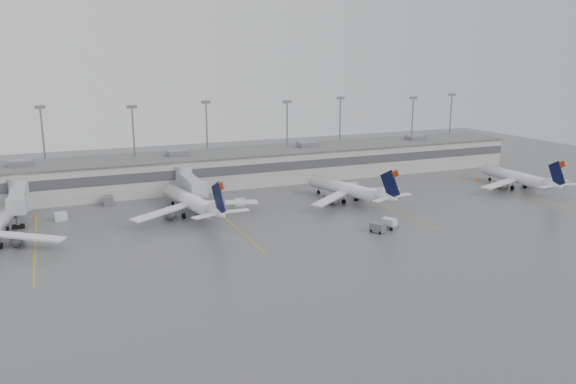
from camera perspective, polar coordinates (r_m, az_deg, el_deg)
name	(u,v)px	position (r m, az deg, el deg)	size (l,w,h in m)	color
ground	(371,248)	(96.61, 8.45, -5.65)	(260.00, 260.00, 0.00)	#555558
terminal	(255,166)	(146.43, -3.38, 2.70)	(152.00, 17.00, 9.45)	#A9A9A4
light_masts	(247,133)	(150.58, -4.17, 6.01)	(142.40, 8.00, 20.60)	gray
jet_bridge_left	(18,197)	(126.45, -25.71, -0.48)	(4.00, 17.20, 7.00)	#A8ABAE
jet_bridge_right	(188,183)	(129.31, -10.10, 0.94)	(4.00, 17.20, 7.00)	#A8ABAE
stand_markings	(311,213)	(116.75, 2.31, -2.16)	(105.25, 40.00, 0.01)	#C49D0B
jet_mid_left	(192,202)	(115.20, -9.73, -0.97)	(26.96, 30.47, 9.93)	white
jet_mid_right	(349,189)	(125.64, 6.20, 0.27)	(25.08, 28.51, 9.45)	white
jet_far_right	(518,177)	(148.95, 22.34, 1.39)	(25.64, 28.77, 9.30)	white
baggage_tug	(389,225)	(107.67, 10.22, -3.29)	(2.99, 3.58, 1.98)	silver
baggage_cart	(378,228)	(104.99, 9.11, -3.59)	(2.54, 3.13, 1.75)	slate
gse_uld_a	(61,216)	(120.09, -22.10, -2.31)	(2.32, 1.55, 1.65)	silver
gse_uld_b	(240,202)	(122.80, -4.92, -1.04)	(2.20, 1.47, 1.56)	silver
gse_uld_c	(353,186)	(138.48, 6.61, 0.61)	(2.40, 1.60, 1.70)	silver
gse_loader	(108,201)	(128.95, -17.77, -0.85)	(1.97, 3.15, 1.97)	slate
cone_a	(34,217)	(123.37, -24.43, -2.34)	(0.49, 0.49, 0.77)	#FF5505
cone_b	(208,202)	(125.88, -8.12, -0.99)	(0.38, 0.38, 0.61)	#FF5505
cone_c	(351,187)	(139.76, 6.39, 0.54)	(0.50, 0.50, 0.79)	#FF5505
cone_d	(478,179)	(155.72, 18.77, 1.23)	(0.50, 0.50, 0.79)	#FF5505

